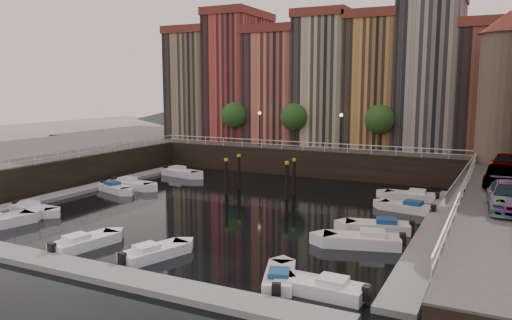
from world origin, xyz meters
The scene contains 28 objects.
ground centered at (0.00, 0.00, 0.00)m, with size 200.00×200.00×0.00m, color black.
quay_far centered at (0.00, 26.00, 1.50)m, with size 80.00×20.00×3.00m, color black.
dock_left centered at (-16.20, -1.00, 0.17)m, with size 2.00×28.00×0.35m, color gray.
dock_right centered at (16.20, -1.00, 0.17)m, with size 2.00×28.00×0.35m, color gray.
dock_near centered at (0.00, -17.00, 0.17)m, with size 30.00×2.00×0.35m, color gray.
mountains centered at (1.72, 110.00, 7.92)m, with size 145.00×100.00×18.00m.
far_terrace centered at (3.31, 23.50, 10.95)m, with size 48.70×10.30×17.50m.
corner_tower centered at (20.00, 14.50, 10.19)m, with size 5.20×5.20×13.80m.
promenade_trees centered at (-1.33, 18.20, 6.58)m, with size 21.20×3.20×5.20m.
street_lamps centered at (-1.00, 17.20, 5.90)m, with size 10.36×0.36×4.18m.
railings centered at (0.00, 4.88, 3.79)m, with size 36.08×34.04×0.52m.
gangway centered at (17.10, 10.00, 1.92)m, with size 2.78×8.32×3.73m.
mooring_pilings centered at (-0.13, 5.42, 1.65)m, with size 6.50×3.33×3.78m.
boat_left_1 centered at (-13.33, -9.25, 0.34)m, with size 4.43×1.67×1.01m.
boat_left_2 centered at (-13.35, 0.19, 0.35)m, with size 4.58×2.82×1.03m.
boat_left_3 centered at (-12.97, 2.19, 0.39)m, with size 5.12×2.15×1.16m.
boat_left_4 centered at (-12.60, 10.21, 0.40)m, with size 5.24×2.67×1.17m.
boat_right_0 centered at (12.64, -14.00, 0.35)m, with size 4.59×1.82×1.05m.
boat_right_1 centered at (12.52, -5.73, 0.40)m, with size 5.24×3.10×1.17m.
boat_right_2 centered at (12.69, -2.01, 0.36)m, with size 4.78×2.73×1.07m.
boat_right_3 centered at (13.48, 4.76, 0.34)m, with size 4.54×2.34×1.02m.
boat_right_4 centered at (13.07, 9.29, 0.36)m, with size 4.69×1.81×1.07m.
boat_near_1 centered at (-3.23, -13.88, 0.35)m, with size 2.44×4.69×1.05m.
boat_near_2 centered at (1.91, -13.46, 0.34)m, with size 2.83×4.55×1.02m.
boat_near_3 centered at (10.15, -13.66, 0.32)m, with size 2.65×4.16×0.94m.
car_a centered at (20.34, 8.95, 3.80)m, with size 1.89×4.70×1.60m, color gray.
car_b centered at (20.07, 2.09, 3.75)m, with size 1.59×4.55×1.50m, color gray.
car_c centered at (20.58, -5.02, 3.80)m, with size 2.25×5.52×1.60m, color gray.
Camera 1 is at (19.96, -36.22, 10.05)m, focal length 35.00 mm.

